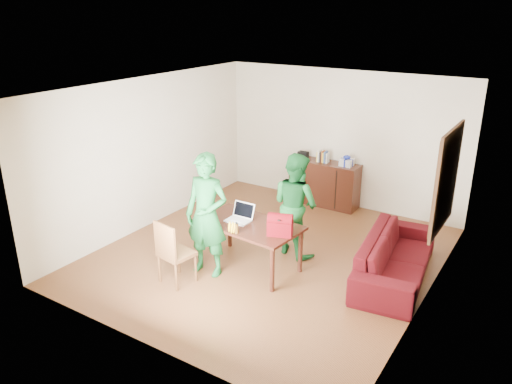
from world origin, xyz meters
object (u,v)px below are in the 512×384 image
Objects in this scene: table at (249,229)px; chair at (176,265)px; laptop at (238,219)px; person_near at (207,215)px; bottle at (237,228)px; red_bag at (280,227)px; sofa at (396,257)px; person_far at (295,204)px.

table is 1.67× the size of chair.
table is 0.23m from laptop.
person_near is 0.49m from bottle.
red_bag is 0.16× the size of sofa.
person_far is at bearing 85.66° from red_bag.
table is at bearing 107.37° from sofa.
table is 0.91m from person_far.
red_bag is at bearing 44.22° from chair.
chair is 1.04m from bottle.
laptop is 0.79m from red_bag.
red_bag reaches higher than bottle.
person_near is (0.21, 0.49, 0.65)m from chair.
person_near is at bearing 112.30° from sofa.
chair is at bearing 78.47° from person_far.
person_near is at bearing -127.83° from table.
laptop is at bearing 155.68° from red_bag.
chair reaches higher than sofa.
red_bag reaches higher than sofa.
laptop is at bearing 73.11° from chair.
bottle is (-0.31, -1.20, -0.03)m from person_far.
bottle reaches higher than sofa.
sofa is at bearing 16.30° from red_bag.
person_far is 1.00m from laptop.
red_bag is at bearing -3.43° from table.
sofa is at bearing -158.90° from person_far.
bottle is 2.41m from sofa.
person_near is 2.87m from sofa.
person_far is 1.24m from bottle.
red_bag reaches higher than chair.
person_far is (0.79, 1.28, -0.09)m from person_near.
bottle is 0.08× the size of sofa.
chair is 1.61m from red_bag.
sofa is (2.19, 0.94, -0.46)m from laptop.
person_far reaches higher than red_bag.
laptop is (0.25, 0.44, -0.16)m from person_near.
chair is 2.69× the size of laptop.
red_bag is (0.59, -0.09, 0.22)m from table.
sofa is (1.65, 0.10, -0.52)m from person_far.
bottle is at bearing -79.08° from table.
person_near is at bearing -179.40° from red_bag.
person_near reaches higher than bottle.
table is 0.88× the size of person_near.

